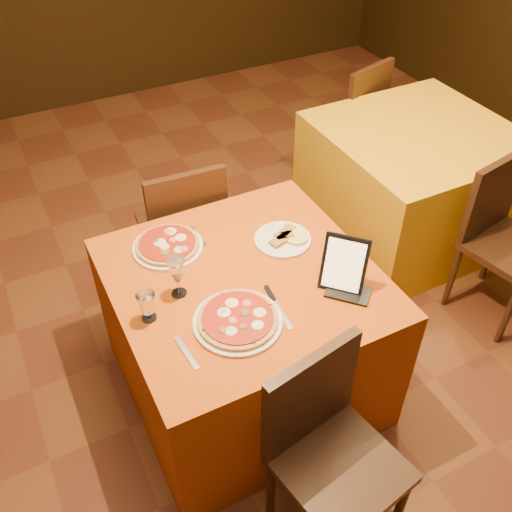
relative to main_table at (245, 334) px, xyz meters
name	(u,v)px	position (x,y,z in m)	size (l,w,h in m)	color
floor	(267,371)	(0.13, 0.01, -0.38)	(6.00, 7.00, 0.01)	#5E2D19
main_table	(245,334)	(0.00, 0.00, 0.00)	(1.10, 1.10, 0.75)	#B2470B
side_table	(411,183)	(1.50, 0.65, 0.00)	(1.10, 1.10, 0.75)	#DB9D0E
chair_main_near	(341,468)	(0.00, -0.80, 0.08)	(0.41, 0.41, 0.91)	black
chair_main_far	(181,226)	(0.00, 0.81, 0.08)	(0.41, 0.41, 0.91)	black
chair_side_near	(512,248)	(1.50, -0.17, 0.08)	(0.44, 0.44, 0.91)	black
chair_side_far	(344,119)	(1.50, 1.44, 0.08)	(0.37, 0.37, 0.91)	black
pizza_near	(238,320)	(-0.14, -0.23, 0.39)	(0.35, 0.35, 0.03)	white
pizza_far	(168,246)	(-0.22, 0.32, 0.39)	(0.32, 0.32, 0.03)	white
cutlet_dish	(283,239)	(0.26, 0.13, 0.39)	(0.26, 0.26, 0.03)	white
wine_glass	(177,277)	(-0.28, 0.03, 0.47)	(0.08, 0.08, 0.19)	#E4CF82
water_glass	(147,307)	(-0.44, -0.05, 0.44)	(0.06, 0.06, 0.13)	silver
tablet	(344,264)	(0.34, -0.24, 0.49)	(0.18, 0.02, 0.24)	black
knife	(278,308)	(0.04, -0.23, 0.38)	(0.25, 0.02, 0.01)	silver
fork_near	(187,353)	(-0.37, -0.28, 0.38)	(0.18, 0.02, 0.01)	#B9BBC1
fork_far	(198,237)	(-0.07, 0.33, 0.38)	(0.16, 0.02, 0.01)	#A7A8AE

